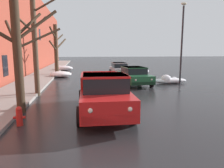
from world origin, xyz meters
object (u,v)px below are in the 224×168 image
street_lamp_post (182,40)px  fire_hydrant (19,116)px  bare_tree_second_along_sidewalk (18,49)px  sedan_silver_parked_kerbside_mid (119,69)px  sedan_green_parked_kerbside_close (134,75)px  pickup_truck_red_approaching_near_lane (103,93)px  bare_tree_far_down_block (56,48)px  bare_tree_mid_block (34,34)px

street_lamp_post → fire_hydrant: bearing=-142.4°
bare_tree_second_along_sidewalk → fire_hydrant: bare_tree_second_along_sidewalk is taller
bare_tree_second_along_sidewalk → sedan_silver_parked_kerbside_mid: 14.55m
bare_tree_second_along_sidewalk → street_lamp_post: street_lamp_post is taller
bare_tree_second_along_sidewalk → sedan_silver_parked_kerbside_mid: (6.78, 12.72, -1.98)m
bare_tree_second_along_sidewalk → sedan_silver_parked_kerbside_mid: size_ratio=1.13×
bare_tree_second_along_sidewalk → street_lamp_post: size_ratio=0.80×
sedan_green_parked_kerbside_close → fire_hydrant: (-6.43, -8.24, -0.40)m
bare_tree_second_along_sidewalk → street_lamp_post: (10.43, 6.03, 0.78)m
pickup_truck_red_approaching_near_lane → fire_hydrant: 3.36m
bare_tree_far_down_block → fire_hydrant: size_ratio=7.74×
sedan_silver_parked_kerbside_mid → street_lamp_post: (3.65, -6.70, 2.76)m
bare_tree_far_down_block → street_lamp_post: street_lamp_post is taller
fire_hydrant → sedan_silver_parked_kerbside_mid: bearing=66.0°
bare_tree_second_along_sidewalk → fire_hydrant: 2.96m
pickup_truck_red_approaching_near_lane → bare_tree_mid_block: bearing=130.1°
bare_tree_mid_block → sedan_green_parked_kerbside_close: (6.80, 3.02, -2.87)m
sedan_green_parked_kerbside_close → sedan_silver_parked_kerbside_mid: 6.20m
bare_tree_second_along_sidewalk → bare_tree_mid_block: size_ratio=0.71×
pickup_truck_red_approaching_near_lane → sedan_green_parked_kerbside_close: 7.92m
bare_tree_far_down_block → pickup_truck_red_approaching_near_lane: bare_tree_far_down_block is taller
pickup_truck_red_approaching_near_lane → street_lamp_post: street_lamp_post is taller
sedan_green_parked_kerbside_close → fire_hydrant: size_ratio=6.00×
pickup_truck_red_approaching_near_lane → bare_tree_far_down_block: bearing=103.2°
fire_hydrant → street_lamp_post: street_lamp_post is taller
bare_tree_mid_block → pickup_truck_red_approaching_near_lane: size_ratio=1.34×
bare_tree_second_along_sidewalk → bare_tree_far_down_block: bearing=90.0°
bare_tree_second_along_sidewalk → sedan_silver_parked_kerbside_mid: bearing=61.9°
sedan_green_parked_kerbside_close → sedan_silver_parked_kerbside_mid: (-0.01, 6.20, -0.00)m
sedan_silver_parked_kerbside_mid → street_lamp_post: size_ratio=0.71×
sedan_green_parked_kerbside_close → sedan_silver_parked_kerbside_mid: size_ratio=0.95×
bare_tree_far_down_block → pickup_truck_red_approaching_near_lane: 15.52m
street_lamp_post → pickup_truck_red_approaching_near_lane: bearing=-135.8°
sedan_silver_parked_kerbside_mid → fire_hydrant: bearing=-114.0°
bare_tree_second_along_sidewalk → bare_tree_mid_block: 3.61m
sedan_green_parked_kerbside_close → bare_tree_second_along_sidewalk: bearing=-136.2°
sedan_silver_parked_kerbside_mid → pickup_truck_red_approaching_near_lane: bearing=-103.7°
bare_tree_second_along_sidewalk → pickup_truck_red_approaching_near_lane: (3.51, -0.69, -1.85)m
pickup_truck_red_approaching_near_lane → street_lamp_post: (6.92, 6.72, 2.63)m
bare_tree_mid_block → sedan_green_parked_kerbside_close: bearing=24.0°
bare_tree_mid_block → bare_tree_far_down_block: bare_tree_mid_block is taller
sedan_green_parked_kerbside_close → sedan_silver_parked_kerbside_mid: bearing=90.1°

